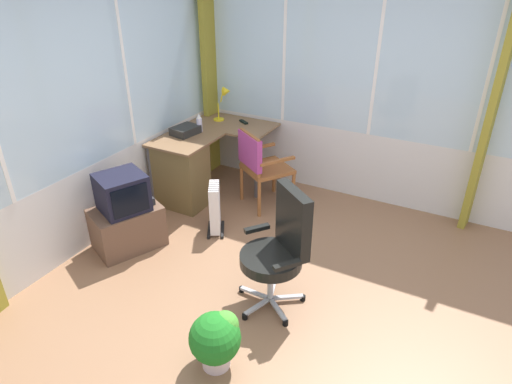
% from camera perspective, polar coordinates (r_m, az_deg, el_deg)
% --- Properties ---
extents(ground, '(5.33, 5.25, 0.06)m').
position_cam_1_polar(ground, '(3.83, 3.81, -15.00)').
color(ground, '#8D6447').
extents(north_window_panel, '(4.33, 0.07, 2.61)m').
position_cam_1_polar(north_window_panel, '(4.33, -22.76, 8.77)').
color(north_window_panel, silver).
rests_on(north_window_panel, ground).
extents(east_window_panel, '(0.07, 4.25, 2.61)m').
position_cam_1_polar(east_window_panel, '(5.06, 14.97, 12.60)').
color(east_window_panel, silver).
rests_on(east_window_panel, ground).
extents(curtain_corner, '(0.27, 0.07, 2.51)m').
position_cam_1_polar(curtain_corner, '(5.74, -5.92, 14.68)').
color(curtain_corner, olive).
rests_on(curtain_corner, ground).
extents(curtain_east_far, '(0.28, 0.11, 2.51)m').
position_cam_1_polar(curtain_east_far, '(4.88, 28.12, 9.07)').
color(curtain_east_far, olive).
rests_on(curtain_east_far, ground).
extents(desk, '(1.35, 1.03, 0.77)m').
position_cam_1_polar(desk, '(5.14, -9.06, 2.90)').
color(desk, brown).
rests_on(desk, ground).
extents(desk_lamp, '(0.22, 0.19, 0.41)m').
position_cam_1_polar(desk_lamp, '(5.57, -4.03, 11.99)').
color(desk_lamp, yellow).
rests_on(desk_lamp, desk).
extents(tv_remote, '(0.12, 0.15, 0.02)m').
position_cam_1_polar(tv_remote, '(5.50, -1.61, 9.00)').
color(tv_remote, black).
rests_on(tv_remote, desk).
extents(spray_bottle, '(0.06, 0.06, 0.22)m').
position_cam_1_polar(spray_bottle, '(5.22, -7.30, 8.79)').
color(spray_bottle, silver).
rests_on(spray_bottle, desk).
extents(paper_tray, '(0.33, 0.27, 0.09)m').
position_cam_1_polar(paper_tray, '(5.18, -9.07, 7.84)').
color(paper_tray, '#252524').
rests_on(paper_tray, desk).
extents(wooden_armchair, '(0.67, 0.67, 0.90)m').
position_cam_1_polar(wooden_armchair, '(4.92, 0.21, 4.08)').
color(wooden_armchair, '#995A2D').
rests_on(wooden_armchair, ground).
extents(office_chair, '(0.60, 0.61, 1.03)m').
position_cam_1_polar(office_chair, '(3.52, 3.17, -6.71)').
color(office_chair, '#B7B7BF').
rests_on(office_chair, ground).
extents(tv_on_stand, '(0.77, 0.67, 0.79)m').
position_cam_1_polar(tv_on_stand, '(4.49, -16.36, -2.94)').
color(tv_on_stand, brown).
rests_on(tv_on_stand, ground).
extents(space_heater, '(0.37, 0.30, 0.54)m').
position_cam_1_polar(space_heater, '(4.62, -5.30, -1.96)').
color(space_heater, silver).
rests_on(space_heater, ground).
extents(potted_plant, '(0.37, 0.37, 0.44)m').
position_cam_1_polar(potted_plant, '(3.23, -5.13, -18.20)').
color(potted_plant, silver).
rests_on(potted_plant, ground).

